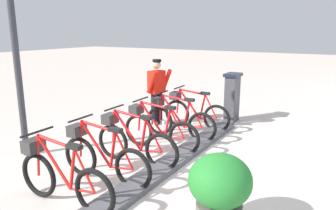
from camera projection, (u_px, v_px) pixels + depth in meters
name	position (u px, v px, depth m)	size (l,w,h in m)	color
ground_plane	(168.00, 167.00, 5.69)	(60.00, 60.00, 0.00)	#C1AFA5
dock_rail_base	(168.00, 164.00, 5.68)	(0.44, 5.70, 0.10)	#47474C
payment_kiosk	(232.00, 97.00, 8.37)	(0.36, 0.52, 1.28)	#38383D
bike_docked_0	(193.00, 112.00, 7.78)	(1.72, 0.54, 1.02)	black
bike_docked_1	(177.00, 120.00, 7.10)	(1.72, 0.54, 1.02)	black
bike_docked_2	(157.00, 129.00, 6.42)	(1.72, 0.54, 1.02)	black
bike_docked_3	(133.00, 141.00, 5.74)	(1.72, 0.54, 1.02)	black
bike_docked_4	(102.00, 156.00, 5.05)	(1.72, 0.54, 1.02)	black
bike_docked_5	(61.00, 176.00, 4.37)	(1.72, 0.54, 1.02)	black
worker_near_rack	(157.00, 89.00, 8.05)	(0.55, 0.68, 1.66)	white
lamp_post	(10.00, 2.00, 5.59)	(0.32, 0.32, 4.42)	#2D2D33
planter_bush	(220.00, 189.00, 3.78)	(0.76, 0.76, 0.97)	#59544C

